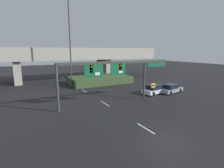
# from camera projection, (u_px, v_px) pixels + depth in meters

# --- Properties ---
(ground_plane) EXTENTS (160.00, 160.00, 0.00)m
(ground_plane) POSITION_uv_depth(u_px,v_px,m) (168.00, 142.00, 13.13)
(ground_plane) COLOR black
(lane_markings) EXTENTS (0.14, 43.76, 0.01)m
(lane_markings) POSITION_uv_depth(u_px,v_px,m) (93.00, 96.00, 26.19)
(lane_markings) COLOR silver
(lane_markings) RESTS_ON ground
(signal_gantry) EXTENTS (15.84, 0.44, 5.45)m
(signal_gantry) POSITION_uv_depth(u_px,v_px,m) (115.00, 69.00, 22.02)
(signal_gantry) COLOR #383D33
(signal_gantry) RESTS_ON ground
(speed_limit_sign) EXTENTS (0.60, 0.11, 2.55)m
(speed_limit_sign) POSITION_uv_depth(u_px,v_px,m) (153.00, 89.00, 23.30)
(speed_limit_sign) COLOR #4C4C4C
(speed_limit_sign) RESTS_ON ground
(highway_light_pole_near) EXTENTS (0.70, 0.36, 17.26)m
(highway_light_pole_near) POSITION_uv_depth(u_px,v_px,m) (70.00, 38.00, 31.04)
(highway_light_pole_near) COLOR #383D33
(highway_light_pole_near) RESTS_ON ground
(overpass_bridge) EXTENTS (46.60, 7.39, 7.36)m
(overpass_bridge) POSITION_uv_depth(u_px,v_px,m) (65.00, 57.00, 40.19)
(overpass_bridge) COLOR #A39E93
(overpass_bridge) RESTS_ON ground
(grass_embankment) EXTENTS (12.40, 7.07, 1.43)m
(grass_embankment) POSITION_uv_depth(u_px,v_px,m) (100.00, 80.00, 36.78)
(grass_embankment) COLOR #384C28
(grass_embankment) RESTS_ON ground
(parked_sedan_near_right) EXTENTS (4.62, 2.57, 1.47)m
(parked_sedan_near_right) POSITION_uv_depth(u_px,v_px,m) (155.00, 89.00, 27.72)
(parked_sedan_near_right) COLOR silver
(parked_sedan_near_right) RESTS_ON ground
(parked_sedan_mid_right) EXTENTS (4.64, 2.59, 1.40)m
(parked_sedan_mid_right) POSITION_uv_depth(u_px,v_px,m) (171.00, 89.00, 28.46)
(parked_sedan_mid_right) COLOR gray
(parked_sedan_mid_right) RESTS_ON ground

